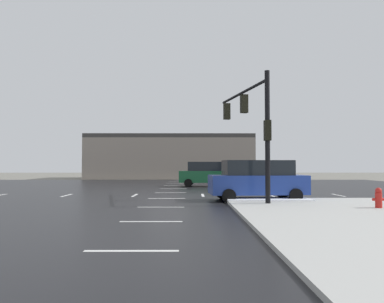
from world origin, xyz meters
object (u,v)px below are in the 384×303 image
object	(u,v)px
sedan_navy	(257,176)
sedan_black	(268,175)
traffic_signal_mast	(252,118)
fire_hydrant	(379,198)
suv_blue	(257,179)
suv_green	(209,173)

from	to	relation	value
sedan_navy	sedan_black	xyz separation A→B (m)	(1.66, 3.84, 0.00)
traffic_signal_mast	fire_hydrant	size ratio (longest dim) A/B	8.01
fire_hydrant	suv_blue	distance (m)	5.83
fire_hydrant	suv_blue	world-z (taller)	suv_blue
suv_blue	sedan_black	xyz separation A→B (m)	(3.79, 15.54, -0.24)
sedan_black	suv_green	bearing A→B (deg)	-56.87
fire_hydrant	sedan_navy	world-z (taller)	sedan_navy
sedan_navy	suv_green	xyz separation A→B (m)	(-3.97, 0.26, 0.24)
traffic_signal_mast	sedan_black	xyz separation A→B (m)	(4.17, 16.25, -3.26)
traffic_signal_mast	sedan_navy	distance (m)	13.08
traffic_signal_mast	fire_hydrant	xyz separation A→B (m)	(4.38, -3.50, -3.58)
traffic_signal_mast	suv_green	distance (m)	13.11
sedan_navy	traffic_signal_mast	bearing A→B (deg)	168.92
fire_hydrant	suv_blue	xyz separation A→B (m)	(-4.00, 4.21, 0.55)
suv_green	traffic_signal_mast	bearing A→B (deg)	100.38
suv_green	sedan_black	xyz separation A→B (m)	(5.64, 3.57, -0.24)
suv_green	sedan_black	size ratio (longest dim) A/B	1.08
suv_green	fire_hydrant	bearing A→B (deg)	113.65
traffic_signal_mast	fire_hydrant	world-z (taller)	traffic_signal_mast
sedan_navy	suv_green	size ratio (longest dim) A/B	0.92
suv_blue	suv_green	world-z (taller)	same
fire_hydrant	sedan_black	world-z (taller)	sedan_black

